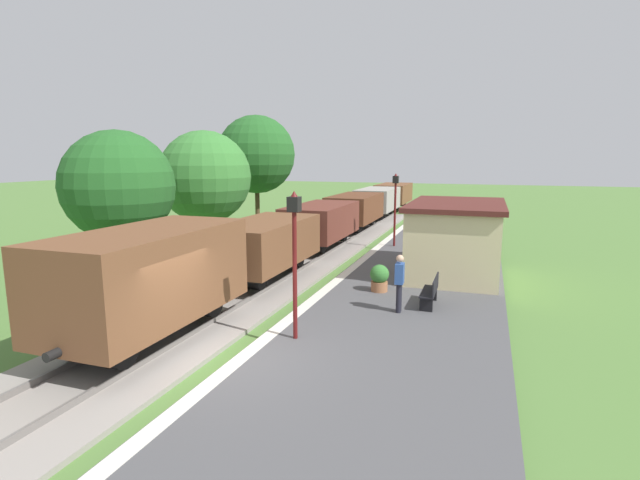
# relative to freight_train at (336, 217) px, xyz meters

# --- Properties ---
(ground_plane) EXTENTS (160.00, 160.00, 0.00)m
(ground_plane) POSITION_rel_freight_train_xyz_m (2.40, -16.32, -1.45)
(ground_plane) COLOR #517A38
(platform_slab) EXTENTS (6.00, 60.00, 0.25)m
(platform_slab) POSITION_rel_freight_train_xyz_m (5.60, -16.32, -1.33)
(platform_slab) COLOR #4C4C4F
(platform_slab) RESTS_ON ground
(platform_edge_stripe) EXTENTS (0.36, 60.00, 0.01)m
(platform_edge_stripe) POSITION_rel_freight_train_xyz_m (2.80, -16.32, -1.20)
(platform_edge_stripe) COLOR silver
(platform_edge_stripe) RESTS_ON platform_slab
(track_ballast) EXTENTS (3.80, 60.00, 0.12)m
(track_ballast) POSITION_rel_freight_train_xyz_m (-0.00, -16.32, -1.39)
(track_ballast) COLOR gray
(track_ballast) RESTS_ON ground
(rail_near) EXTENTS (0.07, 60.00, 0.14)m
(rail_near) POSITION_rel_freight_train_xyz_m (0.72, -16.32, -1.26)
(rail_near) COLOR slate
(rail_near) RESTS_ON track_ballast
(rail_far) EXTENTS (0.07, 60.00, 0.14)m
(rail_far) POSITION_rel_freight_train_xyz_m (-0.72, -16.32, -1.26)
(rail_far) COLOR slate
(rail_far) RESTS_ON track_ballast
(freight_train) EXTENTS (2.50, 39.20, 2.72)m
(freight_train) POSITION_rel_freight_train_xyz_m (0.00, 0.00, 0.00)
(freight_train) COLOR brown
(freight_train) RESTS_ON rail_near
(station_hut) EXTENTS (3.50, 5.80, 2.78)m
(station_hut) POSITION_rel_freight_train_xyz_m (6.80, -6.26, 0.20)
(station_hut) COLOR beige
(station_hut) RESTS_ON platform_slab
(bench_near_hut) EXTENTS (0.42, 1.50, 0.91)m
(bench_near_hut) POSITION_rel_freight_train_xyz_m (6.41, -10.88, -0.73)
(bench_near_hut) COLOR black
(bench_near_hut) RESTS_ON platform_slab
(bench_down_platform) EXTENTS (0.42, 1.50, 0.91)m
(bench_down_platform) POSITION_rel_freight_train_xyz_m (6.41, -2.10, -0.73)
(bench_down_platform) COLOR black
(bench_down_platform) RESTS_ON platform_slab
(person_waiting) EXTENTS (0.26, 0.39, 1.71)m
(person_waiting) POSITION_rel_freight_train_xyz_m (5.58, -11.78, -0.27)
(person_waiting) COLOR black
(person_waiting) RESTS_ON platform_slab
(potted_planter) EXTENTS (0.64, 0.64, 0.92)m
(potted_planter) POSITION_rel_freight_train_xyz_m (4.57, -9.79, -0.73)
(potted_planter) COLOR #9E6642
(potted_planter) RESTS_ON platform_slab
(lamp_post_near) EXTENTS (0.28, 0.28, 3.70)m
(lamp_post_near) POSITION_rel_freight_train_xyz_m (3.50, -14.72, 1.35)
(lamp_post_near) COLOR #591414
(lamp_post_near) RESTS_ON platform_slab
(lamp_post_far) EXTENTS (0.28, 0.28, 3.70)m
(lamp_post_far) POSITION_rel_freight_train_xyz_m (3.50, -1.27, 1.35)
(lamp_post_far) COLOR #591414
(lamp_post_far) RESTS_ON platform_slab
(tree_trackside_mid) EXTENTS (4.28, 4.28, 5.78)m
(tree_trackside_mid) POSITION_rel_freight_train_xyz_m (-5.57, -10.38, 2.18)
(tree_trackside_mid) COLOR #4C3823
(tree_trackside_mid) RESTS_ON ground
(tree_trackside_far) EXTENTS (4.60, 4.60, 6.06)m
(tree_trackside_far) POSITION_rel_freight_train_xyz_m (-5.53, -4.41, 2.30)
(tree_trackside_far) COLOR #4C3823
(tree_trackside_far) RESTS_ON ground
(tree_field_left) EXTENTS (4.74, 4.74, 7.27)m
(tree_field_left) POSITION_rel_freight_train_xyz_m (-5.62, 1.55, 3.43)
(tree_field_left) COLOR #4C3823
(tree_field_left) RESTS_ON ground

